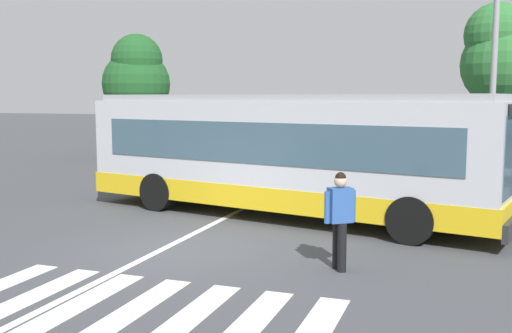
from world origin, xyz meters
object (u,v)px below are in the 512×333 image
at_px(twin_arm_street_lamp, 496,16).
at_px(background_tree_right, 502,56).
at_px(parked_car_blue, 292,149).
at_px(parked_car_teal, 352,152).
at_px(parked_car_champagne, 236,148).
at_px(city_transit_bus, 285,154).
at_px(background_tree_left, 136,77).
at_px(pedestrian_crossing_street, 340,215).

height_order(twin_arm_street_lamp, background_tree_right, twin_arm_street_lamp).
distance_m(parked_car_blue, parked_car_teal, 2.73).
xyz_separation_m(parked_car_champagne, twin_arm_street_lamp, (10.36, -3.20, 4.85)).
distance_m(parked_car_champagne, twin_arm_street_lamp, 11.88).
distance_m(city_transit_bus, twin_arm_street_lamp, 9.51).
bearing_deg(background_tree_right, parked_car_teal, -134.54).
xyz_separation_m(twin_arm_street_lamp, background_tree_left, (-16.37, 4.94, -1.62)).
distance_m(pedestrian_crossing_street, background_tree_right, 20.42).
bearing_deg(pedestrian_crossing_street, parked_car_blue, 109.13).
distance_m(pedestrian_crossing_street, twin_arm_street_lamp, 12.44).
relative_size(parked_car_teal, background_tree_left, 0.74).
xyz_separation_m(pedestrian_crossing_street, parked_car_champagne, (-7.56, 14.40, -0.20)).
bearing_deg(city_transit_bus, parked_car_champagne, 117.52).
distance_m(pedestrian_crossing_street, background_tree_left, 21.30).
xyz_separation_m(parked_car_blue, background_tree_right, (8.44, 5.39, 4.11)).
bearing_deg(pedestrian_crossing_street, parked_car_teal, 99.33).
bearing_deg(background_tree_right, parked_car_champagne, -154.16).
relative_size(pedestrian_crossing_street, background_tree_left, 0.28).
height_order(pedestrian_crossing_street, parked_car_teal, pedestrian_crossing_street).
xyz_separation_m(parked_car_blue, twin_arm_street_lamp, (7.78, -3.15, 4.85)).
xyz_separation_m(parked_car_blue, parked_car_teal, (2.70, -0.45, 0.00)).
xyz_separation_m(city_transit_bus, pedestrian_crossing_street, (2.25, -4.22, -0.62)).
relative_size(parked_car_blue, background_tree_right, 0.62).
bearing_deg(pedestrian_crossing_street, background_tree_right, 80.04).
xyz_separation_m(pedestrian_crossing_street, twin_arm_street_lamp, (2.81, 11.20, 4.64)).
distance_m(pedestrian_crossing_street, parked_car_blue, 15.19).
xyz_separation_m(city_transit_bus, parked_car_champagne, (-5.31, 10.19, -0.82)).
height_order(city_transit_bus, twin_arm_street_lamp, twin_arm_street_lamp).
xyz_separation_m(city_transit_bus, background_tree_right, (5.72, 15.52, 3.28)).
height_order(parked_car_champagne, twin_arm_street_lamp, twin_arm_street_lamp).
bearing_deg(parked_car_teal, parked_car_champagne, 174.55).
bearing_deg(background_tree_right, background_tree_left, -168.05).
height_order(parked_car_teal, background_tree_left, background_tree_left).
bearing_deg(background_tree_left, parked_car_champagne, -16.10).
height_order(parked_car_blue, background_tree_right, background_tree_right).
bearing_deg(parked_car_blue, city_transit_bus, -74.94).
bearing_deg(parked_car_champagne, parked_car_blue, -1.18).
bearing_deg(pedestrian_crossing_street, parked_car_champagne, 117.69).
relative_size(city_transit_bus, parked_car_blue, 2.48).
distance_m(parked_car_blue, background_tree_left, 9.35).
bearing_deg(parked_car_teal, pedestrian_crossing_street, -80.67).
bearing_deg(background_tree_right, city_transit_bus, -110.22).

